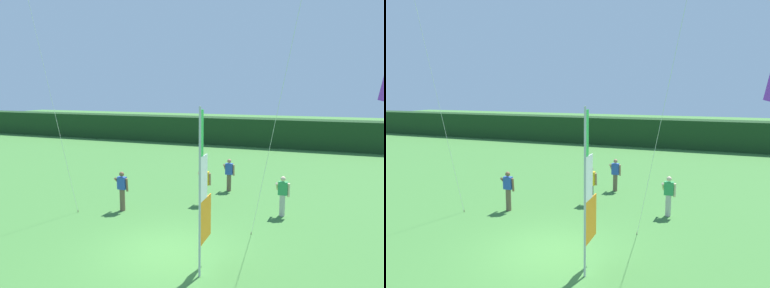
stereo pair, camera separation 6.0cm
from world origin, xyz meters
TOP-DOWN VIEW (x-y plane):
  - ground_plane at (0.00, 0.00)m, footprint 120.00×120.00m
  - distant_treeline at (0.00, 22.20)m, footprint 80.00×2.40m
  - banner_flag at (1.50, -0.73)m, footprint 0.06×1.03m
  - person_near_banner at (0.25, 7.26)m, footprint 0.55×0.48m
  - person_mid_field at (-0.27, 4.93)m, footprint 0.55×0.48m
  - person_far_left at (3.11, 4.53)m, footprint 0.55×0.48m
  - person_far_right at (-3.23, 2.90)m, footprint 0.55×0.48m

SIDE VIEW (x-z plane):
  - ground_plane at x=0.00m, z-range 0.00..0.00m
  - person_near_banner at x=0.25m, z-range 0.05..1.67m
  - person_far_left at x=3.11m, z-range 0.05..1.68m
  - person_far_right at x=-3.23m, z-range 0.06..1.72m
  - person_mid_field at x=-0.27m, z-range 0.06..1.74m
  - distant_treeline at x=0.00m, z-range 0.00..2.44m
  - banner_flag at x=1.50m, z-range -0.10..4.52m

